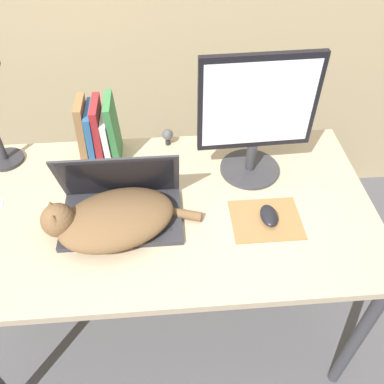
{
  "coord_description": "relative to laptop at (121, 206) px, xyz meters",
  "views": [
    {
      "loc": [
        0.01,
        -0.56,
        1.75
      ],
      "look_at": [
        0.08,
        0.35,
        0.85
      ],
      "focal_mm": 38.0,
      "sensor_mm": 36.0,
      "label": 1
    }
  ],
  "objects": [
    {
      "name": "desk",
      "position": [
        0.15,
        0.03,
        -0.12
      ],
      "size": [
        1.41,
        0.77,
        0.75
      ],
      "color": "tan",
      "rests_on": "ground_plane"
    },
    {
      "name": "laptop",
      "position": [
        0.0,
        0.0,
        0.0
      ],
      "size": [
        0.39,
        0.24,
        0.24
      ],
      "color": "#2D2D33",
      "rests_on": "desk"
    },
    {
      "name": "cat",
      "position": [
        -0.03,
        -0.06,
        0.01
      ],
      "size": [
        0.5,
        0.34,
        0.13
      ],
      "color": "brown",
      "rests_on": "desk"
    },
    {
      "name": "external_monitor",
      "position": [
        0.46,
        0.19,
        0.19
      ],
      "size": [
        0.4,
        0.22,
        0.46
      ],
      "color": "#333338",
      "rests_on": "desk"
    },
    {
      "name": "mousepad",
      "position": [
        0.47,
        -0.06,
        -0.04
      ],
      "size": [
        0.23,
        0.19,
        0.0
      ],
      "color": "olive",
      "rests_on": "desk"
    },
    {
      "name": "computer_mouse",
      "position": [
        0.48,
        -0.06,
        -0.03
      ],
      "size": [
        0.06,
        0.1,
        0.03
      ],
      "color": "black",
      "rests_on": "mousepad"
    },
    {
      "name": "book_row",
      "position": [
        -0.09,
        0.31,
        0.07
      ],
      "size": [
        0.15,
        0.16,
        0.25
      ],
      "color": "olive",
      "rests_on": "desk"
    },
    {
      "name": "webcam",
      "position": [
        0.16,
        0.37,
        -0.0
      ],
      "size": [
        0.04,
        0.04,
        0.07
      ],
      "color": "#232328",
      "rests_on": "desk"
    }
  ]
}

